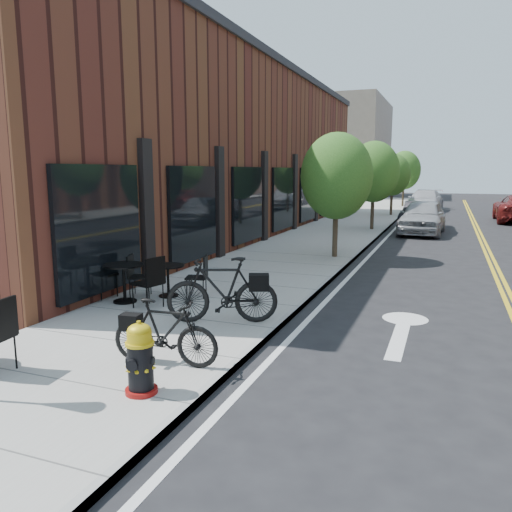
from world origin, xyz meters
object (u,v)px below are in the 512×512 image
at_px(bicycle_right, 165,332).
at_px(bicycle_left, 222,290).
at_px(parked_car_a, 422,217).
at_px(parked_car_b, 420,215).
at_px(bistro_set_b, 124,277).
at_px(bistro_set_c, 168,276).
at_px(fire_hydrant, 140,359).
at_px(parked_car_c, 425,201).

bearing_deg(bicycle_right, bicycle_left, -3.51).
relative_size(parked_car_a, parked_car_b, 1.13).
distance_m(bistro_set_b, bistro_set_c, 0.94).
bearing_deg(bistro_set_c, bicycle_right, -77.25).
height_order(bicycle_right, parked_car_b, parked_car_b).
height_order(bicycle_left, parked_car_a, parked_car_a).
xyz_separation_m(fire_hydrant, bistro_set_c, (-2.14, 4.21, 0.02)).
bearing_deg(bicycle_left, bistro_set_b, -123.97).
height_order(bicycle_left, parked_car_b, same).
relative_size(fire_hydrant, bistro_set_b, 0.46).
bearing_deg(bicycle_right, parked_car_a, -14.12).
xyz_separation_m(bistro_set_b, parked_car_c, (4.56, 27.81, 0.10)).
bearing_deg(parked_car_b, fire_hydrant, -89.76).
bearing_deg(bistro_set_c, parked_car_a, 55.04).
bearing_deg(fire_hydrant, bicycle_right, 85.66).
bearing_deg(parked_car_b, bicycle_right, -90.57).
height_order(fire_hydrant, parked_car_c, parked_car_c).
bearing_deg(parked_car_c, fire_hydrant, -87.72).
distance_m(fire_hydrant, bicycle_left, 2.95).
distance_m(bistro_set_c, parked_car_b, 16.75).
relative_size(bicycle_right, bistro_set_c, 0.92).
relative_size(bistro_set_b, parked_car_b, 0.49).
height_order(bicycle_right, parked_car_a, parked_car_a).
relative_size(bicycle_right, parked_car_b, 0.39).
bearing_deg(bistro_set_b, bicycle_left, 2.12).
relative_size(bistro_set_b, bistro_set_c, 1.16).
bearing_deg(fire_hydrant, parked_car_b, 67.55).
bearing_deg(fire_hydrant, parked_car_a, 66.28).
height_order(bistro_set_c, parked_car_a, parked_car_a).
height_order(bistro_set_c, parked_car_c, parked_car_c).
height_order(fire_hydrant, parked_car_b, parked_car_b).
relative_size(bistro_set_c, parked_car_b, 0.43).
bearing_deg(fire_hydrant, bistro_set_b, 111.49).
bearing_deg(bistro_set_b, bistro_set_c, 65.68).
height_order(fire_hydrant, bistro_set_c, fire_hydrant).
xyz_separation_m(fire_hydrant, bicycle_right, (-0.19, 0.88, 0.04)).
bearing_deg(parked_car_b, bistro_set_b, -99.82).
distance_m(bicycle_left, bistro_set_c, 2.26).
height_order(parked_car_b, parked_car_c, parked_car_c).
relative_size(bicycle_left, parked_car_c, 0.39).
bearing_deg(bicycle_right, parked_car_b, -12.69).
relative_size(bistro_set_c, parked_car_a, 0.38).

